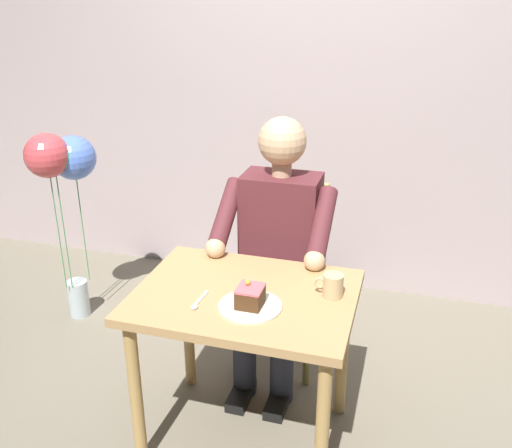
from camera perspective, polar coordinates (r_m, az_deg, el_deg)
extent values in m
plane|color=#756C5C|center=(2.60, -1.01, -20.65)|extent=(14.00, 14.00, 0.00)
cube|color=#AE9A9B|center=(3.38, 6.87, 17.73)|extent=(6.40, 0.12, 3.00)
cube|color=tan|center=(2.19, -1.14, -7.43)|extent=(0.85, 0.64, 0.04)
cylinder|color=tan|center=(2.12, 6.77, -20.32)|extent=(0.05, 0.05, 0.69)
cylinder|color=tan|center=(2.31, -12.18, -16.52)|extent=(0.05, 0.05, 0.69)
cylinder|color=tan|center=(2.52, 8.89, -12.43)|extent=(0.05, 0.05, 0.69)
cylinder|color=tan|center=(2.69, -6.96, -9.94)|extent=(0.05, 0.05, 0.69)
cube|color=#A39553|center=(2.80, 2.53, -5.93)|extent=(0.42, 0.42, 0.04)
cube|color=#A39553|center=(2.86, 3.53, 0.14)|extent=(0.38, 0.04, 0.45)
cylinder|color=#A39553|center=(2.74, 5.25, -12.24)|extent=(0.04, 0.04, 0.44)
cylinder|color=#A39553|center=(2.81, -2.09, -11.10)|extent=(0.04, 0.04, 0.44)
cylinder|color=#A39553|center=(3.04, 6.62, -8.47)|extent=(0.04, 0.04, 0.44)
cylinder|color=#A39553|center=(3.10, 0.02, -7.55)|extent=(0.04, 0.04, 0.44)
cube|color=#59252A|center=(2.66, 2.53, -0.60)|extent=(0.36, 0.22, 0.54)
sphere|color=tan|center=(2.52, 2.70, 8.45)|extent=(0.22, 0.22, 0.22)
cylinder|color=tan|center=(2.55, 2.65, 5.63)|extent=(0.09, 0.09, 0.06)
cylinder|color=#59252A|center=(2.44, 6.79, 0.15)|extent=(0.08, 0.33, 0.26)
sphere|color=tan|center=(2.34, 5.99, -3.75)|extent=(0.09, 0.09, 0.09)
cylinder|color=#59252A|center=(2.54, -3.00, 1.22)|extent=(0.08, 0.33, 0.26)
sphere|color=tan|center=(2.45, -4.18, -2.46)|extent=(0.09, 0.09, 0.09)
cylinder|color=#2A2C3B|center=(2.67, 3.69, -7.57)|extent=(0.13, 0.38, 0.14)
cylinder|color=#2A2C3B|center=(2.70, -0.06, -7.05)|extent=(0.13, 0.38, 0.14)
cylinder|color=#2A2C3B|center=(2.65, 2.66, -13.81)|extent=(0.11, 0.11, 0.42)
cube|color=black|center=(2.72, 2.27, -17.71)|extent=(0.09, 0.22, 0.05)
cylinder|color=#2A2C3B|center=(2.69, -1.17, -13.18)|extent=(0.11, 0.11, 0.42)
cube|color=black|center=(2.75, -1.53, -17.03)|extent=(0.09, 0.22, 0.05)
cylinder|color=silver|center=(2.08, -0.60, -8.41)|extent=(0.24, 0.24, 0.01)
cube|color=#4B2C16|center=(2.06, -0.60, -7.49)|extent=(0.09, 0.10, 0.07)
cube|color=#DA5E68|center=(2.04, -0.61, -6.58)|extent=(0.09, 0.10, 0.01)
sphere|color=gold|center=(2.05, -0.86, -5.99)|extent=(0.02, 0.02, 0.02)
cylinder|color=tan|center=(2.15, 7.87, -6.26)|extent=(0.08, 0.08, 0.09)
torus|color=tan|center=(2.15, 6.54, -5.98)|extent=(0.05, 0.01, 0.05)
cylinder|color=black|center=(2.13, 7.93, -5.31)|extent=(0.07, 0.07, 0.01)
cube|color=silver|center=(2.14, -5.59, -7.54)|extent=(0.02, 0.11, 0.01)
ellipsoid|color=silver|center=(2.09, -6.31, -8.41)|extent=(0.03, 0.04, 0.01)
cylinder|color=#B2C1C6|center=(3.49, -17.67, -7.21)|extent=(0.12, 0.12, 0.22)
sphere|color=#42C55A|center=(3.10, -19.99, 6.50)|extent=(0.19, 0.19, 0.19)
cylinder|color=#4C9956|center=(3.24, -18.97, -0.84)|extent=(0.01, 0.01, 0.68)
sphere|color=#CF444B|center=(3.10, -20.56, 6.57)|extent=(0.23, 0.23, 0.23)
cylinder|color=#4C9956|center=(3.24, -19.48, -1.04)|extent=(0.01, 0.01, 0.66)
sphere|color=#5377DB|center=(3.16, -18.13, 6.45)|extent=(0.24, 0.24, 0.24)
cylinder|color=#4C9956|center=(3.30, -17.23, -0.71)|extent=(0.01, 0.01, 0.62)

